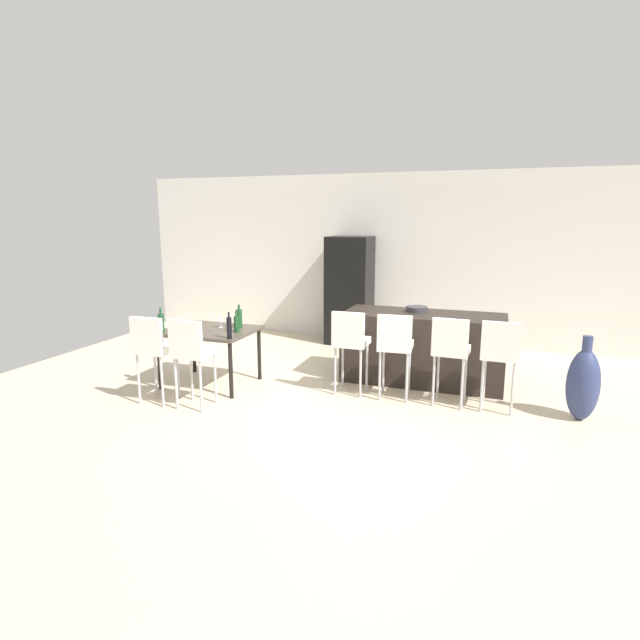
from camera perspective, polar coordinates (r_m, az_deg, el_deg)
ground_plane at (r=6.41m, az=4.91°, el=-8.13°), size 10.00×10.00×0.00m
back_wall at (r=8.89m, az=9.75°, el=6.85°), size 10.00×0.12×2.90m
kitchen_island at (r=6.81m, az=11.57°, el=-3.09°), size 2.07×0.82×0.92m
bar_chair_left at (r=6.15m, az=3.45°, el=-2.17°), size 0.40×0.40×1.05m
bar_chair_middle at (r=6.03m, az=8.52°, el=-2.56°), size 0.43×0.43×1.05m
bar_chair_right at (r=5.95m, az=14.60°, el=-3.01°), size 0.42×0.42×1.05m
bar_chair_far at (r=5.93m, az=19.75°, el=-3.36°), size 0.42×0.42×1.05m
dining_table at (r=6.66m, az=-12.39°, el=-1.64°), size 1.14×0.90×0.74m
dining_chair_near at (r=6.15m, az=-18.39°, el=-2.75°), size 0.41×0.41×1.05m
dining_chair_far at (r=5.86m, az=-14.38°, el=-3.22°), size 0.41×0.41×1.05m
wine_bottle_far at (r=6.39m, az=-9.45°, el=-0.44°), size 0.07×0.07×0.27m
wine_bottle_end at (r=6.06m, az=-10.25°, el=-0.85°), size 0.06×0.06×0.32m
wine_bottle_near at (r=6.62m, az=-9.15°, el=0.19°), size 0.08×0.08×0.31m
wine_bottle_middle at (r=6.59m, az=-17.57°, el=-0.29°), size 0.07×0.07×0.32m
wine_glass_left at (r=6.82m, az=-9.42°, el=0.49°), size 0.07×0.07×0.17m
wine_glass_right at (r=6.69m, az=-11.24°, el=0.21°), size 0.07×0.07×0.17m
refrigerator at (r=8.71m, az=3.38°, el=3.39°), size 0.72×0.68×1.84m
fruit_bowl at (r=6.83m, az=10.92°, el=1.23°), size 0.28×0.28×0.07m
floor_vase at (r=6.12m, az=27.66°, el=-6.47°), size 0.34×0.34×0.93m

